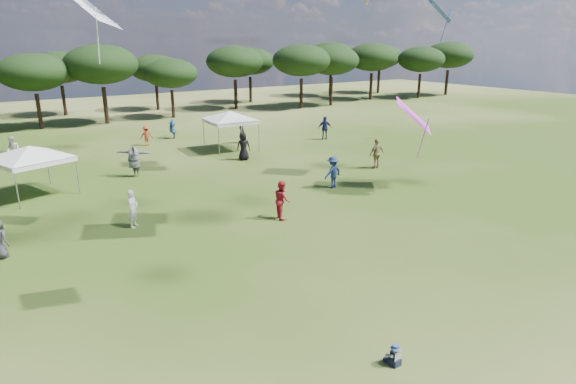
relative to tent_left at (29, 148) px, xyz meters
name	(u,v)px	position (x,y,z in m)	size (l,w,h in m)	color
tree_line	(85,66)	(8.02, 25.08, 2.88)	(108.78, 17.63, 7.77)	black
tent_left	(29,148)	(0.00, 0.00, 0.00)	(6.27, 6.27, 2.97)	gray
tent_right	(230,113)	(13.65, 4.29, 0.25)	(6.64, 6.64, 3.22)	gray
toddler	(395,356)	(5.74, -20.41, -2.29)	(0.39, 0.43, 0.58)	black
festival_crowd	(158,157)	(7.09, 1.29, -1.65)	(30.09, 22.67, 1.92)	white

